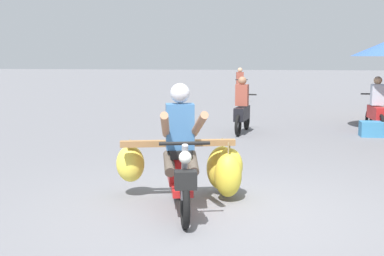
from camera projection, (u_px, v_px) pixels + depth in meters
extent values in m
plane|color=slate|center=(216.00, 214.00, 6.06)|extent=(120.00, 120.00, 0.00)
torus|color=black|center=(185.00, 204.00, 5.53)|extent=(0.21, 0.56, 0.56)
torus|color=black|center=(177.00, 178.00, 6.71)|extent=(0.21, 0.56, 0.56)
cube|color=red|center=(181.00, 189.00, 6.01)|extent=(0.36, 0.60, 0.08)
cube|color=red|center=(179.00, 167.00, 6.38)|extent=(0.42, 0.69, 0.36)
cube|color=black|center=(179.00, 151.00, 6.27)|extent=(0.39, 0.64, 0.10)
cylinder|color=gray|center=(184.00, 173.00, 5.54)|extent=(0.13, 0.29, 0.69)
cylinder|color=black|center=(185.00, 143.00, 5.45)|extent=(0.55, 0.17, 0.04)
sphere|color=silver|center=(185.00, 157.00, 5.39)|extent=(0.14, 0.14, 0.14)
cube|color=black|center=(186.00, 180.00, 5.38)|extent=(0.27, 0.21, 0.20)
cube|color=red|center=(185.00, 178.00, 5.48)|extent=(0.16, 0.30, 0.04)
cube|color=olive|center=(178.00, 143.00, 6.49)|extent=(1.48, 0.45, 0.08)
cube|color=olive|center=(177.00, 143.00, 6.67)|extent=(1.33, 0.39, 0.06)
ellipsoid|color=yellow|center=(130.00, 164.00, 6.75)|extent=(0.40, 0.36, 0.49)
cylinder|color=#998459|center=(130.00, 144.00, 6.71)|extent=(0.02, 0.02, 0.12)
ellipsoid|color=yellow|center=(222.00, 168.00, 6.88)|extent=(0.54, 0.51, 0.61)
cylinder|color=#998459|center=(222.00, 143.00, 6.83)|extent=(0.02, 0.02, 0.14)
ellipsoid|color=gold|center=(228.00, 176.00, 6.53)|extent=(0.37, 0.33, 0.57)
cylinder|color=#998459|center=(228.00, 150.00, 6.48)|extent=(0.02, 0.02, 0.18)
ellipsoid|color=yellow|center=(229.00, 166.00, 6.70)|extent=(0.39, 0.36, 0.50)
cylinder|color=#998459|center=(230.00, 145.00, 6.66)|extent=(0.02, 0.02, 0.14)
cube|color=#386699|center=(180.00, 126.00, 6.10)|extent=(0.38, 0.29, 0.56)
sphere|color=silver|center=(180.00, 93.00, 6.03)|extent=(0.24, 0.24, 0.24)
cylinder|color=#9E7051|center=(199.00, 125.00, 5.78)|extent=(0.30, 0.71, 0.39)
cylinder|color=#9E7051|center=(165.00, 125.00, 5.74)|extent=(0.21, 0.72, 0.39)
cylinder|color=#4C4238|center=(192.00, 163.00, 6.06)|extent=(0.23, 0.46, 0.27)
cylinder|color=#4C4238|center=(169.00, 163.00, 6.04)|extent=(0.23, 0.46, 0.27)
torus|color=black|center=(369.00, 119.00, 13.03)|extent=(0.10, 0.52, 0.52)
torus|color=black|center=(381.00, 125.00, 11.95)|extent=(0.10, 0.52, 0.52)
cube|color=red|center=(376.00, 113.00, 12.36)|extent=(0.28, 0.91, 0.32)
cylinder|color=black|center=(371.00, 94.00, 12.89)|extent=(0.50, 0.06, 0.04)
cube|color=#B2B7C6|center=(377.00, 95.00, 12.27)|extent=(0.31, 0.21, 0.52)
sphere|color=tan|center=(378.00, 80.00, 12.24)|extent=(0.20, 0.20, 0.20)
torus|color=black|center=(247.00, 120.00, 12.87)|extent=(0.16, 0.53, 0.52)
torus|color=black|center=(238.00, 125.00, 11.83)|extent=(0.16, 0.53, 0.52)
cube|color=black|center=(242.00, 113.00, 12.22)|extent=(0.38, 0.93, 0.32)
cylinder|color=black|center=(247.00, 94.00, 12.73)|extent=(0.50, 0.11, 0.04)
cube|color=#994738|center=(242.00, 95.00, 12.14)|extent=(0.33, 0.24, 0.52)
sphere|color=#9E7051|center=(242.00, 81.00, 12.10)|extent=(0.20, 0.20, 0.20)
torus|color=black|center=(241.00, 96.00, 20.36)|extent=(0.16, 0.53, 0.52)
torus|color=black|center=(239.00, 94.00, 21.45)|extent=(0.16, 0.53, 0.52)
cube|color=silver|center=(240.00, 89.00, 20.97)|extent=(0.38, 0.93, 0.32)
cylinder|color=black|center=(242.00, 80.00, 20.31)|extent=(0.50, 0.11, 0.04)
cube|color=#994738|center=(240.00, 78.00, 20.92)|extent=(0.33, 0.24, 0.52)
sphere|color=tan|center=(240.00, 70.00, 20.85)|extent=(0.20, 0.20, 0.20)
cube|color=teal|center=(372.00, 129.00, 11.80)|extent=(0.56, 0.40, 0.36)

